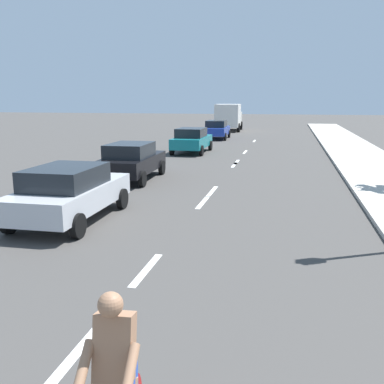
{
  "coord_description": "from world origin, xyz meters",
  "views": [
    {
      "loc": [
        2.7,
        1.54,
        3.41
      ],
      "look_at": [
        0.39,
        12.13,
        1.1
      ],
      "focal_mm": 41.26,
      "sensor_mm": 36.0,
      "label": 1
    }
  ],
  "objects_px": {
    "parked_car_teal": "(192,140)",
    "delivery_truck": "(229,117)",
    "parked_car_silver": "(69,191)",
    "parked_car_blue": "(217,129)",
    "parked_car_black": "(131,160)"
  },
  "relations": [
    {
      "from": "parked_car_silver",
      "to": "parked_car_teal",
      "type": "relative_size",
      "value": 1.03
    },
    {
      "from": "parked_car_silver",
      "to": "delivery_truck",
      "type": "relative_size",
      "value": 0.72
    },
    {
      "from": "parked_car_silver",
      "to": "parked_car_blue",
      "type": "height_order",
      "value": "same"
    },
    {
      "from": "parked_car_black",
      "to": "parked_car_teal",
      "type": "height_order",
      "value": "same"
    },
    {
      "from": "parked_car_blue",
      "to": "delivery_truck",
      "type": "xyz_separation_m",
      "value": [
        -0.3,
        9.84,
        0.66
      ]
    },
    {
      "from": "parked_car_silver",
      "to": "parked_car_blue",
      "type": "xyz_separation_m",
      "value": [
        -0.05,
        26.28,
        -0.0
      ]
    },
    {
      "from": "parked_car_silver",
      "to": "parked_car_black",
      "type": "bearing_deg",
      "value": 93.99
    },
    {
      "from": "parked_car_silver",
      "to": "delivery_truck",
      "type": "xyz_separation_m",
      "value": [
        -0.36,
        36.12,
        0.66
      ]
    },
    {
      "from": "parked_car_silver",
      "to": "parked_car_teal",
      "type": "bearing_deg",
      "value": 89.63
    },
    {
      "from": "parked_car_teal",
      "to": "delivery_truck",
      "type": "xyz_separation_m",
      "value": [
        -0.32,
        19.83,
        0.66
      ]
    },
    {
      "from": "parked_car_blue",
      "to": "parked_car_silver",
      "type": "bearing_deg",
      "value": -91.05
    },
    {
      "from": "parked_car_blue",
      "to": "parked_car_teal",
      "type": "bearing_deg",
      "value": -91.07
    },
    {
      "from": "parked_car_black",
      "to": "parked_car_blue",
      "type": "bearing_deg",
      "value": 87.39
    },
    {
      "from": "parked_car_silver",
      "to": "delivery_truck",
      "type": "bearing_deg",
      "value": 90.07
    },
    {
      "from": "parked_car_teal",
      "to": "delivery_truck",
      "type": "height_order",
      "value": "delivery_truck"
    }
  ]
}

